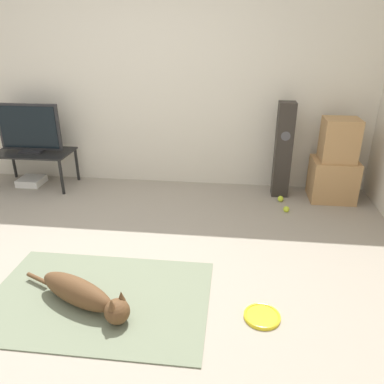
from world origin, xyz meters
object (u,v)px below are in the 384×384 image
tv (29,129)px  tennis_ball_near_speaker (281,199)px  tv_stand (34,156)px  game_console (32,181)px  cardboard_box_upper (339,140)px  frisbee (262,316)px  tennis_ball_by_boxes (283,193)px  dog (84,295)px  cardboard_box_lower (333,180)px  floor_speaker (283,150)px  tennis_ball_loose_on_carpet (286,209)px

tv → tennis_ball_near_speaker: 3.08m
tv_stand → tennis_ball_near_speaker: bearing=-2.8°
tennis_ball_near_speaker → game_console: (-3.10, 0.16, 0.01)m
cardboard_box_upper → tv: size_ratio=0.62×
tv → frisbee: bearing=-37.8°
tv → tennis_ball_by_boxes: bearing=0.3°
dog → cardboard_box_lower: (2.14, 2.13, 0.13)m
frisbee → cardboard_box_lower: bearing=66.8°
floor_speaker → cardboard_box_lower: bearing=-5.2°
dog → frisbee: 1.25m
cardboard_box_lower → tv: 3.61m
dog → tennis_ball_by_boxes: bearing=53.1°
floor_speaker → game_console: floor_speaker is taller
cardboard_box_upper → tv: (-3.58, 0.01, 0.02)m
cardboard_box_lower → tv: size_ratio=0.65×
tennis_ball_by_boxes → game_console: 3.15m
dog → cardboard_box_lower: 3.02m
tennis_ball_near_speaker → dog: bearing=-128.3°
floor_speaker → frisbee: bearing=-98.4°
frisbee → tennis_ball_loose_on_carpet: tennis_ball_loose_on_carpet is taller
dog → game_console: size_ratio=3.21×
game_console → cardboard_box_upper: bearing=-0.4°
tennis_ball_by_boxes → tennis_ball_loose_on_carpet: 0.43m
tennis_ball_near_speaker → cardboard_box_upper: bearing=13.0°
floor_speaker → tennis_ball_by_boxes: (0.04, -0.04, -0.51)m
frisbee → floor_speaker: 2.23m
frisbee → tennis_ball_by_boxes: 2.13m
frisbee → tv_stand: size_ratio=0.27×
dog → tennis_ball_by_boxes: (1.61, 2.14, -0.08)m
dog → floor_speaker: size_ratio=0.85×
cardboard_box_lower → tennis_ball_by_boxes: bearing=178.6°
floor_speaker → game_console: (-3.10, -0.04, -0.50)m
tennis_ball_by_boxes → tennis_ball_loose_on_carpet: size_ratio=1.00×
tv_stand → tennis_ball_loose_on_carpet: size_ratio=14.02×
cardboard_box_lower → game_console: 3.69m
dog → tv: (-1.44, 2.12, 0.62)m
tennis_ball_by_boxes → cardboard_box_upper: bearing=-3.2°
cardboard_box_lower → tennis_ball_loose_on_carpet: (-0.55, -0.42, -0.20)m
cardboard_box_lower → tennis_ball_by_boxes: (-0.54, 0.01, -0.20)m
cardboard_box_upper → game_console: (-3.68, 0.03, -0.67)m
frisbee → tv: 3.47m
tennis_ball_by_boxes → tv_stand: bearing=-179.7°
floor_speaker → tv_stand: 3.00m
dog → cardboard_box_upper: size_ratio=1.97×
dog → game_console: 2.63m
cardboard_box_lower → cardboard_box_upper: 0.47m
tv_stand → floor_speaker: bearing=1.1°
dog → tennis_ball_loose_on_carpet: 2.34m
cardboard_box_lower → tv: tv is taller
tv → dog: bearing=-55.9°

